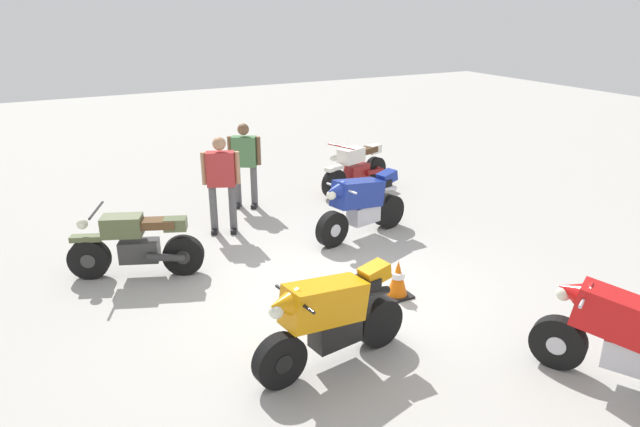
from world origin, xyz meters
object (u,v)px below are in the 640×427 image
(motorcycle_cream_vintage, at_px, (356,168))
(person_in_green_shirt, at_px, (245,160))
(motorcycle_orange_sportbike, at_px, (331,317))
(motorcycle_blue_sportbike, at_px, (361,204))
(person_in_red_shirt, at_px, (221,179))
(traffic_cone, at_px, (398,279))
(motorcycle_red_sportbike, at_px, (630,338))
(motorcycle_olive_vintage, at_px, (136,245))

(motorcycle_cream_vintage, height_order, person_in_green_shirt, person_in_green_shirt)
(person_in_green_shirt, bearing_deg, motorcycle_orange_sportbike, 20.42)
(motorcycle_orange_sportbike, relative_size, motorcycle_blue_sportbike, 1.01)
(motorcycle_orange_sportbike, relative_size, person_in_red_shirt, 1.15)
(motorcycle_cream_vintage, relative_size, traffic_cone, 3.58)
(motorcycle_blue_sportbike, height_order, motorcycle_red_sportbike, same)
(person_in_red_shirt, bearing_deg, motorcycle_orange_sportbike, 19.74)
(motorcycle_cream_vintage, xyz_separation_m, traffic_cone, (-4.32, 1.93, -0.23))
(motorcycle_orange_sportbike, distance_m, motorcycle_red_sportbike, 3.08)
(motorcycle_orange_sportbike, bearing_deg, person_in_green_shirt, -109.10)
(motorcycle_olive_vintage, relative_size, person_in_green_shirt, 1.13)
(motorcycle_cream_vintage, bearing_deg, motorcycle_red_sportbike, 63.13)
(motorcycle_olive_vintage, bearing_deg, person_in_green_shirt, -117.38)
(motorcycle_orange_sportbike, distance_m, person_in_green_shirt, 5.50)
(motorcycle_blue_sportbike, xyz_separation_m, traffic_cone, (-2.07, 0.68, -0.33))
(person_in_red_shirt, bearing_deg, motorcycle_blue_sportbike, 79.87)
(motorcycle_orange_sportbike, bearing_deg, motorcycle_olive_vintage, -73.82)
(motorcycle_cream_vintage, height_order, traffic_cone, motorcycle_cream_vintage)
(traffic_cone, bearing_deg, person_in_red_shirt, 21.72)
(motorcycle_cream_vintage, height_order, motorcycle_orange_sportbike, motorcycle_orange_sportbike)
(motorcycle_blue_sportbike, xyz_separation_m, person_in_green_shirt, (2.37, 1.20, 0.35))
(motorcycle_cream_vintage, distance_m, motorcycle_olive_vintage, 5.36)
(person_in_red_shirt, bearing_deg, motorcycle_cream_vintage, 128.87)
(person_in_green_shirt, bearing_deg, traffic_cone, 38.11)
(motorcycle_cream_vintage, height_order, person_in_red_shirt, person_in_red_shirt)
(motorcycle_orange_sportbike, height_order, motorcycle_olive_vintage, motorcycle_orange_sportbike)
(motorcycle_orange_sportbike, height_order, traffic_cone, motorcycle_orange_sportbike)
(motorcycle_blue_sportbike, bearing_deg, person_in_green_shirt, -76.20)
(motorcycle_blue_sportbike, distance_m, motorcycle_red_sportbike, 4.81)
(motorcycle_red_sportbike, bearing_deg, traffic_cone, -9.23)
(motorcycle_olive_vintage, distance_m, person_in_red_shirt, 2.06)
(motorcycle_blue_sportbike, distance_m, person_in_red_shirt, 2.44)
(traffic_cone, bearing_deg, motorcycle_cream_vintage, -24.10)
(person_in_red_shirt, xyz_separation_m, traffic_cone, (-3.37, -1.34, -0.71))
(motorcycle_blue_sportbike, distance_m, traffic_cone, 2.20)
(motorcycle_olive_vintage, height_order, person_in_red_shirt, person_in_red_shirt)
(person_in_green_shirt, xyz_separation_m, person_in_red_shirt, (-1.07, 0.82, 0.03))
(motorcycle_blue_sportbike, bearing_deg, motorcycle_olive_vintage, -16.45)
(motorcycle_olive_vintage, relative_size, motorcycle_blue_sportbike, 0.96)
(motorcycle_orange_sportbike, relative_size, traffic_cone, 3.69)
(motorcycle_blue_sportbike, relative_size, person_in_green_shirt, 1.17)
(motorcycle_red_sportbike, relative_size, person_in_green_shirt, 1.09)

